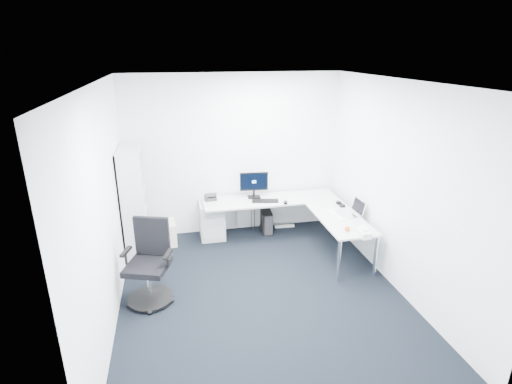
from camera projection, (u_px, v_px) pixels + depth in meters
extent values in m
plane|color=black|center=(262.00, 294.00, 5.24)|extent=(4.20, 4.20, 0.00)
plane|color=white|center=(263.00, 82.00, 4.33)|extent=(4.20, 4.20, 0.00)
cube|color=white|center=(234.00, 155.00, 6.72)|extent=(3.60, 0.02, 2.70)
cube|color=white|center=(328.00, 299.00, 2.85)|extent=(3.60, 0.02, 2.70)
cube|color=white|center=(105.00, 210.00, 4.43)|extent=(0.02, 4.20, 2.70)
cube|color=white|center=(398.00, 188.00, 5.14)|extent=(0.02, 4.20, 2.70)
cube|color=#BBBDBD|center=(212.00, 220.00, 6.76)|extent=(0.40, 0.50, 0.62)
cube|color=black|center=(266.00, 221.00, 6.99)|extent=(0.20, 0.41, 0.39)
cube|color=beige|center=(170.00, 232.00, 6.57)|extent=(0.21, 0.41, 0.38)
cube|color=white|center=(284.00, 226.00, 7.22)|extent=(0.36, 0.08, 0.04)
cube|color=black|center=(265.00, 201.00, 6.59)|extent=(0.46, 0.23, 0.02)
cube|color=black|center=(286.00, 203.00, 6.50)|extent=(0.08, 0.11, 0.03)
cube|color=white|center=(336.00, 215.00, 6.04)|extent=(0.13, 0.46, 0.02)
sphere|color=#EF5C15|center=(347.00, 229.00, 5.51)|extent=(0.07, 0.07, 0.07)
cube|color=white|center=(363.00, 233.00, 5.36)|extent=(0.14, 0.25, 0.08)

